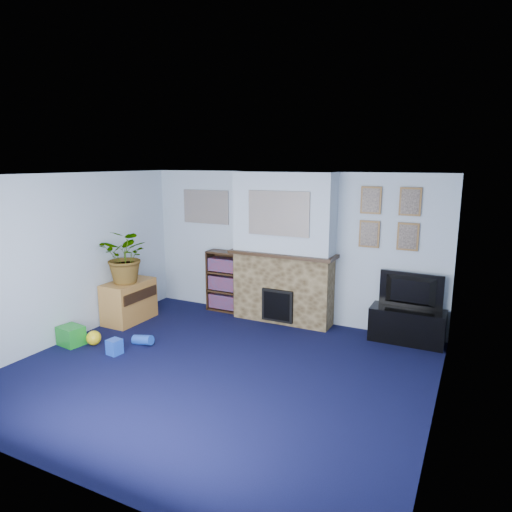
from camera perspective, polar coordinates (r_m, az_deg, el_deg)
The scene contains 26 objects.
floor at distance 5.86m, azimuth -4.78°, elevation -14.14°, with size 5.00×4.50×0.01m, color black.
ceiling at distance 5.28m, azimuth -5.23°, elevation 10.02°, with size 5.00×4.50×0.01m, color white.
wall_back at distance 7.41m, azimuth 4.05°, elevation 1.18°, with size 5.00×0.04×2.40m, color silver.
wall_front at distance 3.80m, azimuth -23.13°, elevation -10.09°, with size 5.00×0.04×2.40m, color silver.
wall_left at distance 7.05m, azimuth -22.65°, elevation -0.26°, with size 0.04×4.50×2.40m, color silver.
wall_right at distance 4.70m, azimuth 22.18°, elevation -5.88°, with size 0.04×4.50×2.40m, color silver.
chimney_breast at distance 7.23m, azimuth 3.44°, elevation 0.79°, with size 1.72×0.50×2.40m.
collage_main at distance 6.95m, azimuth 2.82°, elevation 5.32°, with size 1.00×0.03×0.68m, color gray.
collage_left at distance 8.03m, azimuth -6.27°, elevation 6.13°, with size 0.90×0.03×0.58m, color gray.
portrait_tl at distance 6.91m, azimuth 14.18°, elevation 6.78°, with size 0.30×0.03×0.40m, color brown.
portrait_tr at distance 6.81m, azimuth 18.73°, elevation 6.45°, with size 0.30×0.03×0.40m, color brown.
portrait_bl at distance 6.96m, azimuth 13.98°, elevation 2.68°, with size 0.30×0.03×0.40m, color brown.
portrait_br at distance 6.87m, azimuth 18.46°, elevation 2.30°, with size 0.30×0.03×0.40m, color brown.
tv_stand at distance 6.98m, azimuth 18.36°, elevation -8.39°, with size 1.03×0.44×0.49m, color black.
television at distance 6.84m, azimuth 18.66°, elevation -4.23°, with size 0.89×0.12×0.51m, color black.
bookshelf at distance 7.93m, azimuth -3.99°, elevation -3.30°, with size 0.58×0.28×1.05m.
sideboard at distance 7.71m, azimuth -15.59°, elevation -5.33°, with size 0.47×0.85×0.66m, color #B47C39.
potted_plant at distance 7.46m, azimuth -15.87°, elevation -0.03°, with size 0.77×0.67×0.86m, color #26661E.
mantel_clock at distance 7.22m, azimuth 2.55°, elevation 1.08°, with size 0.09×0.05×0.13m, color gold.
mantel_candle at distance 7.09m, azimuth 5.08°, elevation 0.93°, with size 0.05×0.05×0.14m, color #B2BFC6.
mantel_teddy at distance 7.42m, azimuth -0.76°, elevation 1.34°, with size 0.13×0.13×0.13m, color gray.
mantel_can at distance 6.97m, azimuth 8.05°, elevation 0.50°, with size 0.06×0.06×0.12m, color blue.
green_crate at distance 7.06m, azimuth -22.11°, elevation -9.16°, with size 0.34×0.27×0.27m, color #198C26.
toy_ball at distance 6.96m, azimuth -19.62°, elevation -9.72°, with size 0.21×0.21×0.21m, color yellow.
toy_block at distance 6.55m, azimuth -17.27°, elevation -10.73°, with size 0.17×0.17×0.21m, color blue.
toy_tube at distance 6.77m, azimuth -13.97°, elevation -10.15°, with size 0.14×0.14×0.30m, color blue.
Camera 1 is at (2.75, -4.50, 2.55)m, focal length 32.00 mm.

